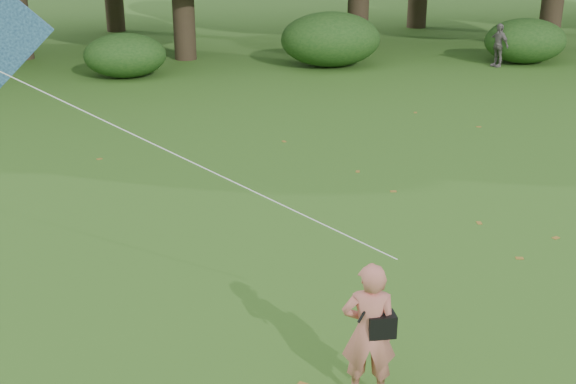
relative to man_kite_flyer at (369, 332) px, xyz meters
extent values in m
plane|color=#265114|center=(0.49, 0.49, -0.81)|extent=(100.00, 100.00, 0.00)
imported|color=#CA6E5F|center=(0.00, 0.00, 0.00)|extent=(0.66, 0.50, 1.63)
imported|color=slate|center=(9.25, 17.40, -0.07)|extent=(0.66, 0.95, 1.49)
cube|color=black|center=(0.12, -0.03, 0.10)|extent=(0.30, 0.20, 0.26)
cylinder|color=black|center=(0.00, -0.04, 0.41)|extent=(0.33, 0.14, 0.47)
cylinder|color=white|center=(-2.04, 0.51, 1.99)|extent=(4.59, 1.13, 2.25)
cylinder|color=#3A2D1E|center=(-7.51, 21.49, 1.11)|extent=(0.88, 0.88, 3.85)
cylinder|color=#3A2D1E|center=(-1.51, 20.49, 0.76)|extent=(0.80, 0.80, 3.15)
cylinder|color=#3A2D1E|center=(12.49, 19.99, 0.90)|extent=(0.83, 0.83, 3.43)
ellipsoid|color=#264919|center=(-3.51, 17.59, -0.10)|extent=(2.66, 2.09, 1.42)
ellipsoid|color=#264919|center=(3.49, 18.39, 0.12)|extent=(3.50, 2.75, 1.88)
ellipsoid|color=#264919|center=(10.49, 17.89, -0.03)|extent=(2.94, 2.31, 1.58)
cube|color=olive|center=(3.22, 2.95, -0.81)|extent=(0.14, 0.11, 0.01)
cube|color=olive|center=(4.43, 11.71, -0.81)|extent=(0.12, 0.14, 0.01)
cube|color=olive|center=(1.72, 7.29, -0.81)|extent=(0.11, 0.14, 0.01)
cube|color=olive|center=(2.12, 6.06, -0.81)|extent=(0.13, 0.09, 0.01)
cube|color=olive|center=(3.15, 4.35, -0.81)|extent=(0.09, 0.13, 0.01)
cube|color=olive|center=(5.56, 10.12, -0.81)|extent=(0.13, 0.10, 0.01)
cube|color=olive|center=(0.53, 9.63, -0.81)|extent=(0.11, 0.14, 0.01)
cube|color=olive|center=(4.15, 3.57, -0.81)|extent=(0.14, 0.12, 0.01)
cube|color=olive|center=(-3.65, 8.96, -0.81)|extent=(0.14, 0.13, 0.01)
camera|label=1|loc=(-1.88, -6.44, 4.16)|focal=45.00mm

